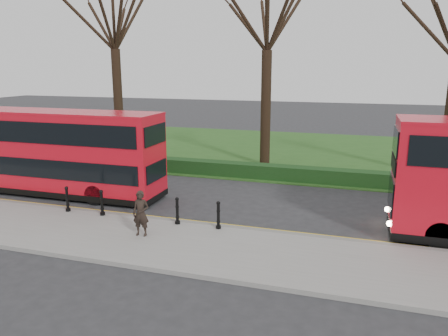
% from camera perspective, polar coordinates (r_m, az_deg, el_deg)
% --- Properties ---
extents(ground, '(120.00, 120.00, 0.00)m').
position_cam_1_polar(ground, '(18.43, -7.58, -5.89)').
color(ground, '#28282B').
rests_on(ground, ground).
extents(pavement, '(60.00, 4.00, 0.15)m').
position_cam_1_polar(pavement, '(15.92, -12.19, -8.93)').
color(pavement, gray).
rests_on(pavement, ground).
extents(kerb, '(60.00, 0.25, 0.16)m').
position_cam_1_polar(kerb, '(17.56, -8.97, -6.66)').
color(kerb, slate).
rests_on(kerb, ground).
extents(grass_verge, '(60.00, 18.00, 0.06)m').
position_cam_1_polar(grass_verge, '(32.20, 3.74, 2.49)').
color(grass_verge, '#254F1A').
rests_on(grass_verge, ground).
extents(hedge, '(60.00, 0.90, 0.80)m').
position_cam_1_polar(hedge, '(24.40, -0.87, -0.06)').
color(hedge, black).
rests_on(hedge, ground).
extents(yellow_line_outer, '(60.00, 0.10, 0.01)m').
position_cam_1_polar(yellow_line_outer, '(17.84, -8.53, -6.56)').
color(yellow_line_outer, yellow).
rests_on(yellow_line_outer, ground).
extents(yellow_line_inner, '(60.00, 0.10, 0.01)m').
position_cam_1_polar(yellow_line_inner, '(18.01, -8.25, -6.36)').
color(yellow_line_inner, yellow).
rests_on(yellow_line_inner, ground).
extents(tree_left, '(8.22, 8.22, 12.84)m').
position_cam_1_polar(tree_left, '(30.23, -14.27, 19.18)').
color(tree_left, black).
rests_on(tree_left, ground).
extents(tree_mid, '(8.02, 8.02, 12.53)m').
position_cam_1_polar(tree_mid, '(26.50, 5.75, 19.90)').
color(tree_mid, black).
rests_on(tree_mid, ground).
extents(bollard_row, '(6.68, 0.15, 1.00)m').
position_cam_1_polar(bollard_row, '(17.32, -11.10, -5.03)').
color(bollard_row, black).
rests_on(bollard_row, pavement).
extents(bus_lead, '(9.97, 2.29, 3.97)m').
position_cam_1_polar(bus_lead, '(21.91, -20.66, 1.83)').
color(bus_lead, red).
rests_on(bus_lead, ground).
extents(pedestrian, '(0.63, 0.45, 1.62)m').
position_cam_1_polar(pedestrian, '(15.61, -10.80, -5.85)').
color(pedestrian, black).
rests_on(pedestrian, pavement).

